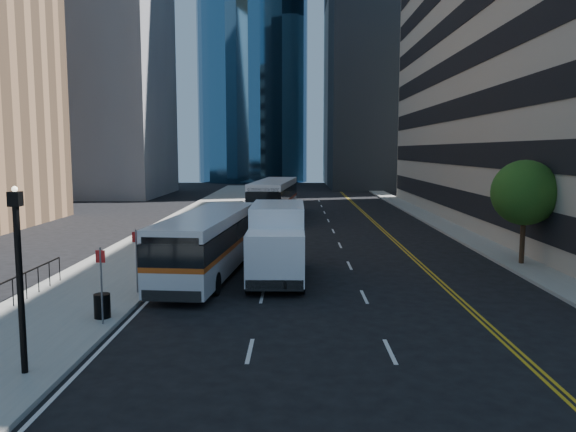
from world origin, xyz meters
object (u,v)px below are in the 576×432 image
at_px(street_tree, 525,193).
at_px(bus_front, 208,242).
at_px(bus_rear, 274,197).
at_px(trash_can, 102,306).
at_px(box_truck, 277,241).
at_px(lamp_post, 19,272).

distance_m(street_tree, bus_front, 15.47).
height_order(bus_rear, trash_can, bus_rear).
xyz_separation_m(street_tree, box_truck, (-12.00, -2.88, -1.92)).
distance_m(street_tree, trash_can, 20.19).
distance_m(lamp_post, trash_can, 5.15).
xyz_separation_m(bus_rear, box_truck, (1.00, -22.86, -0.01)).
relative_size(bus_rear, box_truck, 1.84).
bearing_deg(bus_front, lamp_post, -98.69).
relative_size(lamp_post, trash_can, 5.64).
xyz_separation_m(lamp_post, trash_can, (0.37, 4.65, -2.17)).
bearing_deg(lamp_post, trash_can, 85.50).
xyz_separation_m(street_tree, trash_can, (-17.63, -9.35, -3.09)).
relative_size(street_tree, box_truck, 0.75).
height_order(lamp_post, bus_front, lamp_post).
distance_m(street_tree, lamp_post, 22.82).
bearing_deg(bus_rear, street_tree, -51.45).
xyz_separation_m(bus_front, bus_rear, (2.14, 22.38, 0.17)).
bearing_deg(trash_can, street_tree, 27.92).
bearing_deg(bus_front, street_tree, 14.18).
bearing_deg(street_tree, box_truck, -166.50).
xyz_separation_m(lamp_post, bus_front, (2.86, 11.60, -1.16)).
height_order(bus_rear, box_truck, box_truck).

